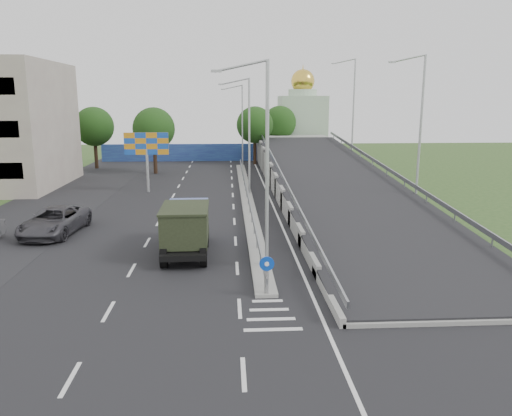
{
  "coord_description": "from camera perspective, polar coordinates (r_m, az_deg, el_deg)",
  "views": [
    {
      "loc": [
        -1.61,
        -18.08,
        8.38
      ],
      "look_at": [
        0.01,
        10.37,
        2.2
      ],
      "focal_mm": 35.0,
      "sensor_mm": 36.0,
      "label": 1
    }
  ],
  "objects": [
    {
      "name": "lamp_post_far",
      "position": [
        64.15,
        -1.74,
        9.93
      ],
      "size": [
        2.74,
        0.18,
        10.08
      ],
      "color": "#B2B5B7",
      "rests_on": "median"
    },
    {
      "name": "parked_car_c",
      "position": [
        34.15,
        -22.02,
        -1.41
      ],
      "size": [
        3.45,
        6.39,
        1.7
      ],
      "primitive_type": "imported",
      "rotation": [
        0.0,
        0.0,
        -0.1
      ],
      "color": "#3C3B40",
      "rests_on": "ground"
    },
    {
      "name": "dump_truck",
      "position": [
        27.92,
        -7.96,
        -2.03
      ],
      "size": [
        2.56,
        6.41,
        2.81
      ],
      "rotation": [
        0.0,
        0.0,
        0.01
      ],
      "color": "black",
      "rests_on": "ground"
    },
    {
      "name": "lamp_post_mid",
      "position": [
        44.19,
        -1.03,
        8.9
      ],
      "size": [
        2.74,
        0.18,
        10.08
      ],
      "color": "#B2B5B7",
      "rests_on": "median"
    },
    {
      "name": "tree_ramp_far",
      "position": [
        73.55,
        2.73,
        9.73
      ],
      "size": [
        4.8,
        4.8,
        7.6
      ],
      "color": "black",
      "rests_on": "ground"
    },
    {
      "name": "sign_bollard",
      "position": [
        21.61,
        1.23,
        -7.64
      ],
      "size": [
        0.64,
        0.23,
        1.67
      ],
      "color": "black",
      "rests_on": "median"
    },
    {
      "name": "parking_strip",
      "position": [
        41.56,
        -23.43,
        -0.42
      ],
      "size": [
        8.0,
        90.0,
        0.05
      ],
      "primitive_type": "cube",
      "color": "black",
      "rests_on": "ground"
    },
    {
      "name": "billboard",
      "position": [
        46.86,
        -12.4,
        6.82
      ],
      "size": [
        4.0,
        0.24,
        5.5
      ],
      "color": "#B2B5B7",
      "rests_on": "ground"
    },
    {
      "name": "lamp_post_near",
      "position": [
        24.28,
        0.83,
        6.16
      ],
      "size": [
        2.74,
        0.18,
        10.08
      ],
      "color": "#B2B5B7",
      "rests_on": "median"
    },
    {
      "name": "ground",
      "position": [
        19.99,
        1.71,
        -12.55
      ],
      "size": [
        160.0,
        160.0,
        0.0
      ],
      "primitive_type": "plane",
      "color": "#2D4C1E",
      "rests_on": "ground"
    },
    {
      "name": "road_surface",
      "position": [
        39.02,
        -5.22,
        -0.22
      ],
      "size": [
        26.0,
        90.0,
        0.04
      ],
      "primitive_type": "cube",
      "color": "black",
      "rests_on": "ground"
    },
    {
      "name": "median_guardrail",
      "position": [
        42.8,
        -1.05,
        1.96
      ],
      "size": [
        0.09,
        44.0,
        0.71
      ],
      "color": "gray",
      "rests_on": "median"
    },
    {
      "name": "church",
      "position": [
        79.0,
        5.28,
        9.96
      ],
      "size": [
        7.0,
        7.0,
        13.8
      ],
      "color": "#B2CCAD",
      "rests_on": "ground"
    },
    {
      "name": "overpass_ramp",
      "position": [
        43.56,
        8.87,
        3.34
      ],
      "size": [
        10.0,
        50.0,
        3.5
      ],
      "color": "gray",
      "rests_on": "ground"
    },
    {
      "name": "tree_left_mid",
      "position": [
        58.77,
        -11.6,
        8.87
      ],
      "size": [
        4.8,
        4.8,
        7.6
      ],
      "color": "black",
      "rests_on": "ground"
    },
    {
      "name": "median",
      "position": [
        42.92,
        -1.04,
        1.11
      ],
      "size": [
        1.0,
        44.0,
        0.2
      ],
      "primitive_type": "cube",
      "color": "gray",
      "rests_on": "ground"
    },
    {
      "name": "tree_median_far",
      "position": [
        66.26,
        -0.13,
        9.46
      ],
      "size": [
        4.8,
        4.8,
        7.6
      ],
      "color": "black",
      "rests_on": "ground"
    },
    {
      "name": "tree_left_far",
      "position": [
        65.25,
        -18.02,
        8.83
      ],
      "size": [
        4.8,
        4.8,
        7.6
      ],
      "color": "black",
      "rests_on": "ground"
    },
    {
      "name": "blue_wall",
      "position": [
        70.49,
        -5.21,
        6.34
      ],
      "size": [
        30.0,
        0.5,
        2.4
      ],
      "primitive_type": "cube",
      "color": "navy",
      "rests_on": "ground"
    }
  ]
}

